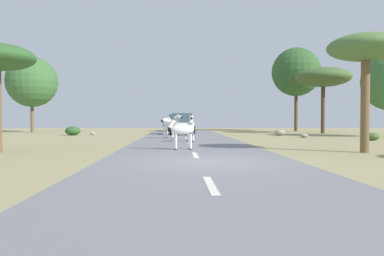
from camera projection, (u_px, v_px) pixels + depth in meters
ground_plane at (209, 163)px, 11.20m from camera, size 90.00×90.00×0.00m
road at (198, 162)px, 11.18m from camera, size 6.00×64.00×0.05m
lane_markings at (201, 166)px, 10.19m from camera, size 0.16×56.00×0.01m
zebra_0 at (191, 126)px, 21.04m from camera, size 0.45×1.59×1.50m
zebra_1 at (181, 130)px, 15.53m from camera, size 1.44×0.54×1.36m
zebra_2 at (171, 124)px, 24.63m from camera, size 1.42×1.21×1.56m
car_0 at (176, 123)px, 40.21m from camera, size 2.20×4.43×1.74m
car_1 at (182, 125)px, 31.46m from camera, size 2.06×4.36×1.74m
tree_2 at (323, 78)px, 34.54m from camera, size 5.01×5.01×6.02m
tree_3 at (296, 72)px, 40.98m from camera, size 5.24×5.24×9.04m
tree_4 at (366, 50)px, 14.64m from camera, size 2.91×2.91×4.59m
tree_6 at (32, 82)px, 37.26m from camera, size 4.95×4.95×7.45m
bush_0 at (372, 137)px, 23.11m from camera, size 0.81×0.73×0.48m
bush_2 at (73, 131)px, 30.50m from camera, size 1.21×1.09×0.73m
rock_1 at (304, 136)px, 26.75m from camera, size 0.56×0.54×0.29m
rock_2 at (280, 133)px, 29.97m from camera, size 0.83×0.75×0.48m
rock_3 at (93, 133)px, 30.90m from camera, size 0.42×0.31×0.29m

